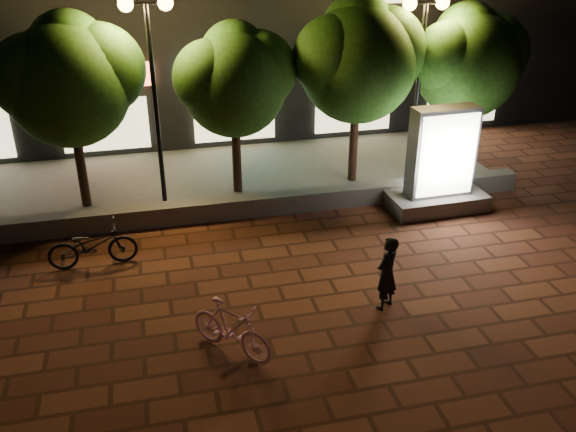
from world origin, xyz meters
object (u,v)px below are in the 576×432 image
object	(u,v)px
street_lamp_left	(150,50)
ad_kiosk	(440,169)
tree_mid	(235,76)
scooter_parked	(92,245)
scooter_pink	(231,329)
tree_right	(359,56)
tree_left	(69,76)
street_lamp_right	(422,42)
rider	(387,273)
tree_far_right	(469,58)

from	to	relation	value
street_lamp_left	ad_kiosk	distance (m)	7.73
tree_mid	scooter_parked	world-z (taller)	tree_mid
scooter_parked	scooter_pink	bearing A→B (deg)	-148.36
scooter_pink	tree_right	bearing A→B (deg)	13.83
tree_mid	ad_kiosk	size ratio (longest dim) A/B	1.65
tree_left	scooter_parked	world-z (taller)	tree_left
tree_right	scooter_pink	distance (m)	8.74
scooter_pink	street_lamp_left	bearing A→B (deg)	54.57
scooter_pink	street_lamp_right	bearing A→B (deg)	4.17
tree_left	street_lamp_right	size ratio (longest dim) A/B	0.98
street_lamp_right	scooter_pink	size ratio (longest dim) A/B	2.91
street_lamp_left	rider	distance (m)	7.76
rider	tree_mid	bearing A→B (deg)	-109.66
street_lamp_right	ad_kiosk	bearing A→B (deg)	-93.56
tree_right	tree_far_right	bearing A→B (deg)	-0.00
tree_mid	scooter_pink	size ratio (longest dim) A/B	2.63
tree_far_right	street_lamp_left	size ratio (longest dim) A/B	0.92
street_lamp_left	scooter_pink	world-z (taller)	street_lamp_left
rider	scooter_pink	bearing A→B (deg)	-24.17
tree_far_right	street_lamp_left	distance (m)	8.58
tree_far_right	street_lamp_right	world-z (taller)	street_lamp_right
tree_mid	street_lamp_left	distance (m)	2.22
scooter_parked	tree_mid	bearing A→B (deg)	-52.24
tree_far_right	rider	world-z (taller)	tree_far_right
tree_left	tree_right	xyz separation A→B (m)	(7.30, 0.00, 0.12)
tree_right	scooter_parked	xyz separation A→B (m)	(-7.03, -3.15, -3.07)
ad_kiosk	rider	world-z (taller)	ad_kiosk
scooter_pink	rider	size ratio (longest dim) A/B	1.11
street_lamp_right	scooter_pink	xyz separation A→B (m)	(-6.20, -6.55, -3.38)
tree_right	ad_kiosk	size ratio (longest dim) A/B	1.86
tree_mid	rider	bearing A→B (deg)	-73.01
tree_far_right	rider	size ratio (longest dim) A/B	3.09
tree_left	street_lamp_right	world-z (taller)	street_lamp_right
ad_kiosk	scooter_parked	distance (m)	8.63
tree_far_right	ad_kiosk	world-z (taller)	tree_far_right
tree_far_right	tree_mid	bearing A→B (deg)	-180.00
tree_right	scooter_pink	bearing A→B (deg)	-123.78
street_lamp_left	ad_kiosk	size ratio (longest dim) A/B	1.90
street_lamp_left	rider	world-z (taller)	street_lamp_left
tree_right	rider	world-z (taller)	tree_right
tree_mid	street_lamp_right	xyz separation A→B (m)	(4.95, -0.26, 0.68)
tree_mid	street_lamp_left	bearing A→B (deg)	-172.69
tree_right	street_lamp_right	bearing A→B (deg)	-9.10
street_lamp_left	scooter_pink	distance (m)	7.47
rider	tree_far_right	bearing A→B (deg)	-163.78
tree_mid	tree_right	distance (m)	3.32
tree_mid	scooter_parked	size ratio (longest dim) A/B	2.37
rider	tree_left	bearing A→B (deg)	-82.87
street_lamp_left	scooter_parked	xyz separation A→B (m)	(-1.68, -2.89, -3.53)
scooter_parked	rider	bearing A→B (deg)	-120.39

